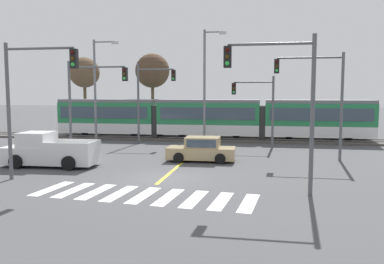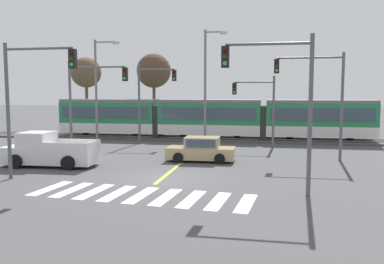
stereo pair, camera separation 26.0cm
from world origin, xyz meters
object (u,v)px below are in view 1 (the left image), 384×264
Objects in this scene: street_lamp_west at (97,84)px; traffic_light_near_right at (283,90)px; traffic_light_far_right at (258,101)px; traffic_light_far_left at (150,92)px; traffic_light_mid_left at (89,93)px; bare_tree_far_west at (84,73)px; street_lamp_centre at (206,81)px; traffic_light_mid_right at (319,89)px; bare_tree_west at (152,71)px; sedan_crossing at (201,150)px; traffic_light_near_left at (30,89)px; pickup_truck at (48,152)px; light_rail_tram at (209,117)px.

traffic_light_near_right is at bearing -46.37° from street_lamp_west.
traffic_light_far_right is 8.87m from traffic_light_far_left.
bare_tree_far_west is (-6.90, 14.20, 2.02)m from traffic_light_mid_left.
street_lamp_centre is 15.73m from bare_tree_far_west.
traffic_light_mid_right is 25.98m from bare_tree_far_west.
sedan_crossing is at bearing -64.32° from bare_tree_west.
traffic_light_near_left is 0.77× the size of street_lamp_west.
pickup_truck is 19.80m from bare_tree_west.
light_rail_tram is at bearing 71.42° from traffic_light_near_left.
light_rail_tram is 19.85m from traffic_light_near_right.
traffic_light_mid_left is 6.88m from traffic_light_far_left.
light_rail_tram is 16.45m from pickup_truck.
pickup_truck is at bearing -71.18° from bare_tree_far_west.
traffic_light_near_right is 26.23m from bare_tree_west.
traffic_light_far_right is (3.32, 7.00, 2.91)m from sedan_crossing.
street_lamp_west reaches higher than traffic_light_near_left.
traffic_light_mid_left is (-0.69, 8.09, -0.17)m from traffic_light_near_left.
street_lamp_centre is at bearing -48.33° from bare_tree_west.
street_lamp_centre is at bearing 109.29° from traffic_light_near_right.
traffic_light_far_right is at bearing 126.34° from traffic_light_mid_right.
street_lamp_centre reaches higher than pickup_truck.
street_lamp_west is at bearing -109.93° from bare_tree_west.
traffic_light_mid_right is at bearing 74.38° from traffic_light_near_right.
traffic_light_near_left is at bearing 176.94° from traffic_light_near_right.
traffic_light_near_right is 21.56m from street_lamp_west.
street_lamp_west is 0.94× the size of street_lamp_centre.
traffic_light_near_right is at bearing -49.72° from bare_tree_far_west.
street_lamp_west reaches higher than traffic_light_far_left.
sedan_crossing is at bearing -83.72° from street_lamp_centre.
traffic_light_mid_left is 0.95× the size of traffic_light_mid_right.
traffic_light_near_right is at bearing -105.62° from traffic_light_mid_right.
pickup_truck is 15.88m from traffic_light_far_right.
traffic_light_mid_right is at bearing -49.25° from light_rail_tram.
traffic_light_mid_left is 9.96m from street_lamp_centre.
traffic_light_far_left is 0.84× the size of bare_tree_far_west.
traffic_light_near_left reaches higher than sedan_crossing.
light_rail_tram is 6.43m from traffic_light_far_right.
traffic_light_mid_right is (8.30, -9.63, 2.46)m from light_rail_tram.
sedan_crossing is 0.49× the size of street_lamp_west.
light_rail_tram is at bearing 63.48° from pickup_truck.
sedan_crossing is 0.64× the size of traffic_light_far_left.
traffic_light_mid_right is 10.38m from street_lamp_centre.
sedan_crossing is at bearing 21.31° from pickup_truck.
pickup_truck is at bearing 162.22° from traffic_light_near_right.
light_rail_tram is 4.38× the size of traffic_light_mid_left.
traffic_light_near_right is at bearing -3.06° from traffic_light_near_left.
street_lamp_west reaches higher than traffic_light_mid_left.
traffic_light_mid_right reaches higher than traffic_light_mid_left.
sedan_crossing is 10.11m from traffic_light_far_left.
street_lamp_west is (-4.78, 0.45, 0.64)m from traffic_light_far_left.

